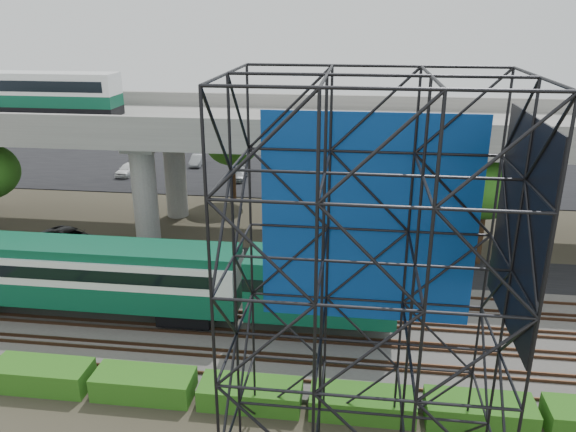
# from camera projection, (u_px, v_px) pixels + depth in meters

# --- Properties ---
(ground) EXTENTS (140.00, 140.00, 0.00)m
(ground) POSITION_uv_depth(u_px,v_px,m) (248.00, 349.00, 29.60)
(ground) COLOR #474233
(ground) RESTS_ON ground
(ballast_bed) EXTENTS (90.00, 12.00, 0.20)m
(ballast_bed) POSITION_uv_depth(u_px,v_px,m) (254.00, 327.00, 31.43)
(ballast_bed) COLOR slate
(ballast_bed) RESTS_ON ground
(service_road) EXTENTS (90.00, 5.00, 0.08)m
(service_road) POSITION_uv_depth(u_px,v_px,m) (276.00, 264.00, 39.36)
(service_road) COLOR black
(service_road) RESTS_ON ground
(parking_lot) EXTENTS (90.00, 18.00, 0.08)m
(parking_lot) POSITION_uv_depth(u_px,v_px,m) (308.00, 174.00, 61.26)
(parking_lot) COLOR black
(parking_lot) RESTS_ON ground
(harbor_water) EXTENTS (140.00, 40.00, 0.03)m
(harbor_water) POSITION_uv_depth(u_px,v_px,m) (322.00, 133.00, 81.76)
(harbor_water) COLOR #4A617B
(harbor_water) RESTS_ON ground
(rail_tracks) EXTENTS (90.00, 9.52, 0.16)m
(rail_tracks) POSITION_uv_depth(u_px,v_px,m) (254.00, 324.00, 31.36)
(rail_tracks) COLOR #472D1E
(rail_tracks) RESTS_ON ballast_bed
(commuter_train) EXTENTS (29.30, 3.06, 4.30)m
(commuter_train) POSITION_uv_depth(u_px,v_px,m) (110.00, 274.00, 31.44)
(commuter_train) COLOR black
(commuter_train) RESTS_ON rail_tracks
(overpass) EXTENTS (80.00, 12.00, 12.40)m
(overpass) POSITION_uv_depth(u_px,v_px,m) (268.00, 133.00, 41.84)
(overpass) COLOR #9E9B93
(overpass) RESTS_ON ground
(scaffold_tower) EXTENTS (9.36, 6.36, 15.00)m
(scaffold_tower) POSITION_uv_depth(u_px,v_px,m) (367.00, 304.00, 18.90)
(scaffold_tower) COLOR black
(scaffold_tower) RESTS_ON ground
(hedge_strip) EXTENTS (34.60, 1.80, 1.20)m
(hedge_strip) POSITION_uv_depth(u_px,v_px,m) (251.00, 393.00, 25.28)
(hedge_strip) COLOR #2A6316
(hedge_strip) RESTS_ON ground
(trees) EXTENTS (40.94, 16.94, 7.69)m
(trees) POSITION_uv_depth(u_px,v_px,m) (227.00, 165.00, 43.30)
(trees) COLOR #382314
(trees) RESTS_ON ground
(suv) EXTENTS (6.04, 4.41, 1.53)m
(suv) POSITION_uv_depth(u_px,v_px,m) (71.00, 240.00, 41.53)
(suv) COLOR black
(suv) RESTS_ON service_road
(parked_cars) EXTENTS (38.13, 9.55, 1.29)m
(parked_cars) POSITION_uv_depth(u_px,v_px,m) (310.00, 170.00, 60.50)
(parked_cars) COLOR white
(parked_cars) RESTS_ON parking_lot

